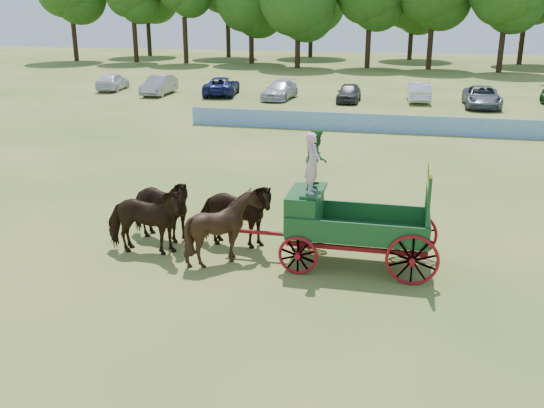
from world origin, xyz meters
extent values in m
plane|color=#A18E49|center=(0.00, 0.00, 0.00)|extent=(160.00, 160.00, 0.00)
imported|color=black|center=(-8.34, -1.58, 1.03)|extent=(2.52, 1.29, 2.06)
imported|color=black|center=(-8.34, -0.48, 1.03)|extent=(2.63, 1.63, 2.06)
imported|color=black|center=(-5.94, -1.58, 1.03)|extent=(1.89, 1.68, 2.06)
imported|color=black|center=(-5.94, -0.48, 1.03)|extent=(2.47, 1.17, 2.06)
cube|color=maroon|center=(-3.74, -1.03, 0.60)|extent=(0.12, 2.00, 0.12)
cube|color=maroon|center=(-0.74, -1.03, 0.60)|extent=(0.12, 2.00, 0.12)
cube|color=maroon|center=(-2.24, -1.58, 0.72)|extent=(3.80, 0.10, 0.12)
cube|color=maroon|center=(-2.24, -0.48, 0.72)|extent=(3.80, 0.10, 0.12)
cube|color=maroon|center=(-4.64, -1.03, 0.75)|extent=(2.80, 0.09, 0.09)
cube|color=#1B532B|center=(-2.24, -1.03, 1.00)|extent=(3.80, 1.80, 0.10)
cube|color=#1B532B|center=(-2.24, -1.91, 1.30)|extent=(3.80, 0.06, 0.55)
cube|color=#1B532B|center=(-2.24, -0.15, 1.30)|extent=(3.80, 0.06, 0.55)
cube|color=#1B532B|center=(-0.36, -1.03, 1.30)|extent=(0.06, 1.80, 0.55)
cube|color=#1B532B|center=(-3.74, -1.03, 1.55)|extent=(0.85, 1.70, 1.05)
cube|color=#1B532B|center=(-3.49, -1.03, 2.12)|extent=(0.55, 1.50, 0.08)
cube|color=#1B532B|center=(-4.12, -1.03, 1.35)|extent=(0.10, 1.60, 0.65)
cube|color=#1B532B|center=(-3.94, -1.03, 1.05)|extent=(0.55, 1.60, 0.06)
cube|color=#1B532B|center=(-0.44, -1.83, 1.95)|extent=(0.08, 0.08, 1.80)
cube|color=#1B532B|center=(-0.44, -0.23, 1.95)|extent=(0.08, 0.08, 1.80)
cube|color=#1B532B|center=(-0.44, -1.03, 2.55)|extent=(0.07, 1.75, 0.75)
cube|color=gold|center=(-0.44, -1.03, 2.95)|extent=(0.08, 1.80, 0.09)
cube|color=gold|center=(-0.48, -1.03, 2.55)|extent=(0.02, 1.30, 0.12)
torus|color=maroon|center=(-3.74, -1.98, 0.55)|extent=(1.09, 0.09, 1.09)
torus|color=maroon|center=(-3.74, -0.08, 0.55)|extent=(1.09, 0.09, 1.09)
torus|color=maroon|center=(-0.74, -1.98, 0.70)|extent=(1.39, 0.09, 1.39)
torus|color=maroon|center=(-0.74, -0.08, 0.70)|extent=(1.39, 0.09, 1.39)
imported|color=#E5AFC7|center=(-3.49, -1.38, 2.98)|extent=(0.39, 0.60, 1.64)
imported|color=#245E23|center=(-3.49, -0.68, 2.96)|extent=(0.61, 0.78, 1.61)
cube|color=#216AB3|center=(-1.00, 18.00, 0.53)|extent=(26.00, 0.08, 1.05)
imported|color=silver|center=(-26.00, 31.15, 0.75)|extent=(2.28, 4.58, 1.50)
imported|color=gray|center=(-21.06, 29.52, 0.77)|extent=(1.73, 4.71, 1.54)
imported|color=navy|center=(-16.04, 30.41, 0.73)|extent=(3.12, 5.53, 1.46)
imported|color=silver|center=(-11.01, 29.34, 0.69)|extent=(2.41, 4.95, 1.39)
imported|color=#333338|center=(-5.64, 29.12, 0.69)|extent=(1.63, 4.04, 1.38)
imported|color=silver|center=(-0.54, 30.45, 0.74)|extent=(1.90, 4.59, 1.48)
imported|color=slate|center=(3.87, 28.80, 0.74)|extent=(2.45, 5.30, 1.47)
cylinder|color=#382314|center=(-44.00, 56.39, 2.72)|extent=(0.60, 0.60, 5.44)
cylinder|color=#382314|center=(-35.66, 56.63, 2.53)|extent=(0.60, 0.60, 5.06)
cylinder|color=#382314|center=(-29.01, 56.86, 2.77)|extent=(0.60, 0.60, 5.55)
cylinder|color=#382314|center=(-20.81, 58.04, 2.17)|extent=(0.60, 0.60, 4.35)
cylinder|color=#382314|center=(-14.19, 53.78, 2.11)|extent=(0.60, 0.60, 4.23)
cylinder|color=#382314|center=(-6.31, 55.69, 2.45)|extent=(0.60, 0.60, 4.91)
cylinder|color=#382314|center=(0.61, 55.50, 2.55)|extent=(0.60, 0.60, 5.11)
cylinder|color=#382314|center=(7.99, 53.76, 2.45)|extent=(0.60, 0.60, 4.89)
cylinder|color=#382314|center=(-38.00, 66.13, 2.69)|extent=(0.60, 0.60, 5.38)
cylinder|color=#382314|center=(-26.41, 66.67, 2.82)|extent=(0.60, 0.60, 5.63)
cylinder|color=#382314|center=(-15.20, 68.94, 2.34)|extent=(0.60, 0.60, 4.69)
cylinder|color=#382314|center=(-1.66, 68.00, 2.29)|extent=(0.60, 0.60, 4.57)
cylinder|color=#382314|center=(11.59, 64.13, 2.83)|extent=(0.60, 0.60, 5.67)
camera|label=1|loc=(-1.06, -16.80, 6.97)|focal=40.00mm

